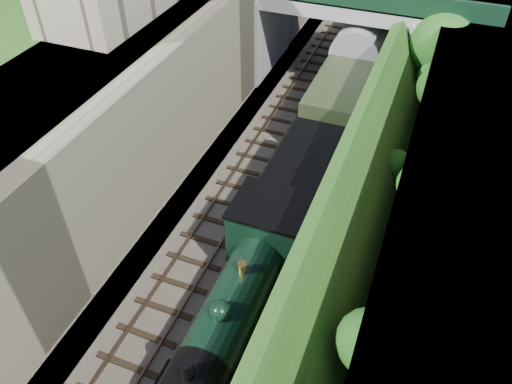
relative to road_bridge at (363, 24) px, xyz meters
name	(u,v)px	position (x,y,z in m)	size (l,w,h in m)	color
trackbed	(325,109)	(-0.94, -4.00, -3.98)	(10.00, 90.00, 0.20)	#473F38
retaining_wall	(242,43)	(-6.44, -4.00, -0.58)	(1.00, 90.00, 7.00)	#756B56
street_plateau_left	(190,34)	(-9.94, -4.00, -0.58)	(6.00, 90.00, 7.00)	#262628
street_plateau_right	(505,95)	(8.56, -4.00, -0.95)	(8.00, 90.00, 6.25)	#262628
embankment_slope	(409,111)	(4.07, -6.81, -1.31)	(5.02, 90.00, 6.69)	#1E4714
track_left	(294,101)	(-2.94, -4.00, -3.83)	(2.50, 90.00, 0.20)	black
track_right	(344,111)	(0.26, -4.00, -3.83)	(2.50, 90.00, 0.20)	black
road_bridge	(363,24)	(0.00, 0.00, 0.00)	(16.00, 6.40, 7.25)	gray
tree	(444,47)	(4.97, -2.79, 0.57)	(3.60, 3.80, 6.60)	black
locomotive	(241,300)	(0.26, -20.29, -2.18)	(3.10, 10.23, 3.83)	black
tender	(302,182)	(0.26, -12.93, -2.46)	(2.70, 6.00, 3.05)	black
coach_front	(361,58)	(0.26, -0.33, -2.03)	(2.90, 18.00, 3.70)	black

